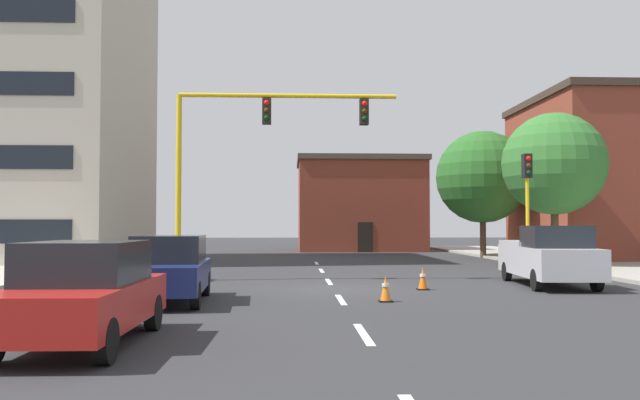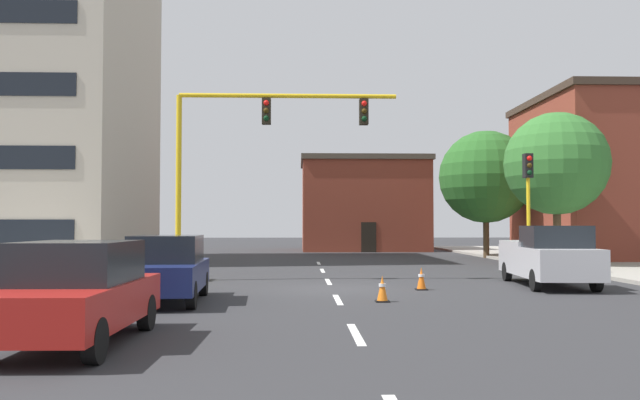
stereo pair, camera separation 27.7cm
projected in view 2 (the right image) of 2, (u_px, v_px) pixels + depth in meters
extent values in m
plane|color=#2D2D30|center=(332.00, 289.00, 20.50)|extent=(160.00, 160.00, 0.00)
cube|color=#B2ADA3|center=(15.00, 270.00, 28.05)|extent=(6.00, 56.00, 0.14)
cube|color=#9E998E|center=(620.00, 268.00, 28.94)|extent=(6.00, 56.00, 0.14)
cube|color=silver|center=(356.00, 334.00, 12.01)|extent=(0.16, 2.40, 0.01)
cube|color=silver|center=(338.00, 300.00, 17.51)|extent=(0.16, 2.40, 0.01)
cube|color=silver|center=(328.00, 282.00, 23.00)|extent=(0.16, 2.40, 0.01)
cube|color=silver|center=(322.00, 271.00, 28.49)|extent=(0.16, 2.40, 0.01)
cube|color=silver|center=(319.00, 263.00, 33.98)|extent=(0.16, 2.40, 0.01)
cube|color=beige|center=(17.00, 48.00, 36.54)|extent=(13.40, 12.73, 23.92)
cube|color=brown|center=(363.00, 207.00, 51.61)|extent=(9.57, 8.21, 6.84)
cube|color=#4C4238|center=(363.00, 162.00, 51.75)|extent=(9.87, 8.51, 0.40)
cube|color=black|center=(369.00, 237.00, 47.40)|extent=(1.10, 0.06, 2.20)
cube|color=brown|center=(638.00, 181.00, 38.17)|extent=(11.93, 10.41, 9.12)
cube|color=#3D2D23|center=(637.00, 101.00, 38.35)|extent=(12.23, 10.71, 0.40)
cube|color=yellow|center=(178.00, 273.00, 23.48)|extent=(1.80, 1.20, 0.55)
cylinder|color=yellow|center=(179.00, 180.00, 23.60)|extent=(0.20, 0.20, 6.20)
cylinder|color=yellow|center=(288.00, 96.00, 23.85)|extent=(7.95, 0.16, 0.16)
cube|color=black|center=(266.00, 111.00, 23.81)|extent=(0.32, 0.36, 0.95)
sphere|color=red|center=(266.00, 103.00, 23.63)|extent=(0.20, 0.20, 0.20)
sphere|color=#38280A|center=(266.00, 111.00, 23.62)|extent=(0.20, 0.20, 0.20)
sphere|color=black|center=(266.00, 118.00, 23.60)|extent=(0.20, 0.20, 0.20)
cube|color=black|center=(364.00, 112.00, 23.93)|extent=(0.32, 0.36, 0.95)
sphere|color=red|center=(364.00, 104.00, 23.75)|extent=(0.20, 0.20, 0.20)
sphere|color=#38280A|center=(364.00, 111.00, 23.74)|extent=(0.20, 0.20, 0.20)
sphere|color=black|center=(364.00, 119.00, 23.72)|extent=(0.20, 0.20, 0.20)
cylinder|color=yellow|center=(528.00, 215.00, 25.34)|extent=(0.14, 0.14, 4.80)
cube|color=black|center=(528.00, 166.00, 25.41)|extent=(0.32, 0.36, 0.95)
sphere|color=red|center=(529.00, 158.00, 25.24)|extent=(0.20, 0.20, 0.20)
sphere|color=#38280A|center=(530.00, 165.00, 25.22)|extent=(0.20, 0.20, 0.20)
sphere|color=black|center=(530.00, 173.00, 25.21)|extent=(0.20, 0.20, 0.20)
cylinder|color=#4C3823|center=(486.00, 235.00, 39.46)|extent=(0.36, 0.36, 2.82)
sphere|color=#286023|center=(486.00, 177.00, 39.59)|extent=(5.63, 5.63, 5.63)
cylinder|color=#4C3823|center=(557.00, 235.00, 30.67)|extent=(0.36, 0.36, 3.09)
sphere|color=#33702D|center=(556.00, 164.00, 30.79)|extent=(4.86, 4.86, 4.86)
cube|color=#BCBCC1|center=(547.00, 261.00, 21.47)|extent=(2.45, 5.55, 0.95)
cube|color=#1E2328|center=(556.00, 237.00, 20.61)|extent=(1.99, 1.95, 0.70)
cube|color=#BCBCC1|center=(537.00, 243.00, 22.68)|extent=(2.23, 2.97, 0.16)
cylinder|color=black|center=(596.00, 281.00, 19.58)|extent=(0.28, 0.70, 0.68)
cylinder|color=black|center=(536.00, 280.00, 19.67)|extent=(0.28, 0.70, 0.68)
cylinder|color=black|center=(558.00, 272.00, 23.24)|extent=(0.28, 0.70, 0.68)
cylinder|color=black|center=(507.00, 271.00, 23.33)|extent=(0.28, 0.70, 0.68)
cube|color=#B21E19|center=(75.00, 304.00, 10.94)|extent=(1.91, 4.52, 0.70)
cube|color=#1E2328|center=(78.00, 262.00, 11.07)|extent=(1.73, 2.32, 0.70)
cylinder|color=black|center=(60.00, 313.00, 12.44)|extent=(0.23, 0.68, 0.68)
cylinder|color=black|center=(146.00, 312.00, 12.48)|extent=(0.23, 0.68, 0.68)
cylinder|color=black|center=(95.00, 341.00, 9.42)|extent=(0.23, 0.68, 0.68)
cube|color=navy|center=(166.00, 276.00, 16.97)|extent=(2.08, 4.59, 0.70)
cube|color=#1E2328|center=(167.00, 249.00, 17.09)|extent=(1.82, 2.38, 0.70)
cylinder|color=black|center=(145.00, 284.00, 18.41)|extent=(0.25, 0.69, 0.68)
cylinder|color=black|center=(203.00, 284.00, 18.55)|extent=(0.25, 0.69, 0.68)
cylinder|color=black|center=(121.00, 296.00, 15.36)|extent=(0.25, 0.69, 0.68)
cylinder|color=black|center=(191.00, 295.00, 15.50)|extent=(0.25, 0.69, 0.68)
cube|color=black|center=(382.00, 301.00, 17.00)|extent=(0.36, 0.36, 0.04)
cone|color=orange|center=(382.00, 288.00, 17.02)|extent=(0.28, 0.28, 0.65)
cylinder|color=white|center=(382.00, 285.00, 17.02)|extent=(0.19, 0.19, 0.08)
cube|color=black|center=(421.00, 289.00, 20.12)|extent=(0.36, 0.36, 0.04)
cone|color=orange|center=(421.00, 278.00, 20.13)|extent=(0.28, 0.28, 0.66)
cylinder|color=white|center=(421.00, 275.00, 20.14)|extent=(0.19, 0.19, 0.08)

